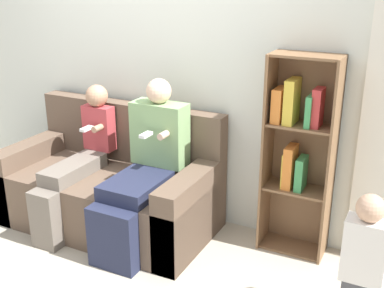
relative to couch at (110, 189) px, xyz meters
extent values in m
plane|color=#B2A893|center=(0.19, -0.53, -0.30)|extent=(14.00, 14.00, 0.00)
cube|color=silver|center=(0.19, 0.47, 0.97)|extent=(10.00, 0.06, 2.55)
cube|color=brown|center=(0.00, -0.11, -0.08)|extent=(1.74, 0.73, 0.46)
cube|color=brown|center=(0.00, 0.33, 0.18)|extent=(1.74, 0.15, 0.96)
cube|color=brown|center=(-0.77, -0.11, 0.00)|extent=(0.19, 0.73, 0.61)
cube|color=brown|center=(0.77, -0.11, 0.00)|extent=(0.19, 0.73, 0.61)
cube|color=#232842|center=(0.41, -0.53, -0.08)|extent=(0.37, 0.12, 0.46)
cube|color=#232842|center=(0.41, -0.22, 0.21)|extent=(0.37, 0.51, 0.11)
cube|color=#84AD70|center=(0.41, 0.14, 0.51)|extent=(0.44, 0.20, 0.49)
sphere|color=beige|center=(0.41, 0.14, 0.85)|extent=(0.19, 0.19, 0.19)
cylinder|color=beige|center=(0.53, -0.01, 0.56)|extent=(0.05, 0.10, 0.05)
cube|color=white|center=(0.41, -0.06, 0.56)|extent=(0.05, 0.12, 0.02)
cube|color=#70665B|center=(-0.21, -0.53, -0.08)|extent=(0.22, 0.12, 0.46)
cube|color=#70665B|center=(-0.21, -0.18, 0.21)|extent=(0.22, 0.59, 0.11)
cube|color=#B73D42|center=(-0.21, 0.18, 0.45)|extent=(0.26, 0.12, 0.38)
sphere|color=tan|center=(-0.21, 0.18, 0.73)|extent=(0.18, 0.18, 0.18)
cylinder|color=tan|center=(-0.14, 0.07, 0.49)|extent=(0.05, 0.10, 0.05)
cube|color=white|center=(-0.21, 0.02, 0.49)|extent=(0.05, 0.12, 0.02)
cube|color=white|center=(2.04, -0.34, 0.20)|extent=(0.24, 0.14, 0.39)
sphere|color=tan|center=(2.04, -0.34, 0.47)|extent=(0.16, 0.16, 0.16)
cube|color=brown|center=(1.23, 0.30, 0.44)|extent=(0.02, 0.27, 1.48)
cube|color=brown|center=(1.70, 0.30, 0.44)|extent=(0.02, 0.27, 1.48)
cube|color=brown|center=(1.47, 0.43, 0.44)|extent=(0.49, 0.02, 1.48)
cube|color=brown|center=(1.47, 0.30, -0.30)|extent=(0.45, 0.23, 0.02)
cube|color=brown|center=(1.47, 0.30, 0.19)|extent=(0.45, 0.23, 0.02)
cube|color=brown|center=(1.47, 0.30, 0.68)|extent=(0.45, 0.23, 0.02)
cube|color=brown|center=(1.47, 0.30, 1.17)|extent=(0.45, 0.23, 0.02)
cube|color=#429956|center=(1.49, 0.30, 0.32)|extent=(0.05, 0.17, 0.24)
cube|color=teal|center=(1.28, 0.30, 0.81)|extent=(0.03, 0.13, 0.24)
cube|color=orange|center=(1.41, 0.30, 0.36)|extent=(0.07, 0.17, 0.32)
cube|color=#C63838|center=(1.57, 0.30, 0.82)|extent=(0.06, 0.15, 0.27)
cube|color=gold|center=(1.39, 0.30, 0.85)|extent=(0.07, 0.20, 0.32)
cube|color=gold|center=(1.39, 0.30, 0.33)|extent=(0.05, 0.16, 0.26)
cube|color=orange|center=(1.30, 0.30, 0.81)|extent=(0.07, 0.19, 0.24)
cube|color=#429956|center=(1.52, 0.30, 0.80)|extent=(0.04, 0.19, 0.22)
camera|label=1|loc=(2.24, -2.90, 1.71)|focal=45.00mm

